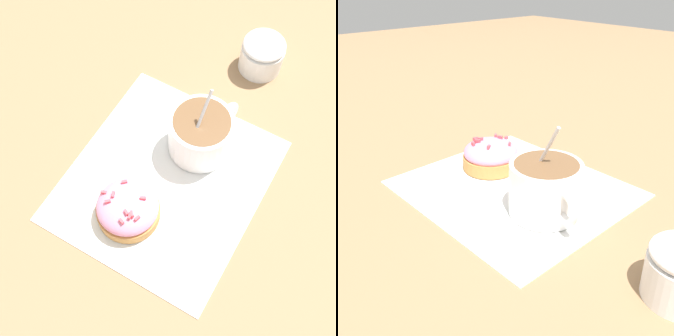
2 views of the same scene
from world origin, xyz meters
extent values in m
plane|color=#93704C|center=(0.00, 0.00, 0.00)|extent=(3.00, 3.00, 0.00)
cube|color=white|center=(0.00, 0.00, 0.00)|extent=(0.27, 0.25, 0.00)
cylinder|color=white|center=(0.07, -0.01, 0.03)|extent=(0.08, 0.08, 0.06)
cylinder|color=brown|center=(0.07, -0.01, 0.06)|extent=(0.07, 0.07, 0.01)
torus|color=white|center=(0.11, -0.03, 0.04)|extent=(0.04, 0.02, 0.04)
ellipsoid|color=silver|center=(0.09, -0.01, 0.01)|extent=(0.03, 0.02, 0.01)
cylinder|color=silver|center=(0.05, -0.01, 0.06)|extent=(0.06, 0.01, 0.10)
cylinder|color=#C18442|center=(-0.07, 0.01, 0.01)|extent=(0.08, 0.08, 0.02)
ellipsoid|color=pink|center=(-0.07, 0.01, 0.03)|extent=(0.08, 0.08, 0.03)
cube|color=#EA4C56|center=(-0.08, 0.00, 0.04)|extent=(0.01, 0.01, 0.00)
cube|color=#EA4C56|center=(-0.05, 0.00, 0.04)|extent=(0.01, 0.01, 0.00)
cube|color=#EA4C56|center=(-0.08, -0.01, 0.04)|extent=(0.01, 0.00, 0.00)
cube|color=#EA4C56|center=(-0.08, 0.01, 0.04)|extent=(0.01, 0.01, 0.00)
cube|color=#EA4C56|center=(-0.09, 0.01, 0.04)|extent=(0.00, 0.01, 0.00)
cube|color=#EA4C56|center=(-0.07, 0.05, 0.04)|extent=(0.01, 0.01, 0.00)
cube|color=#EA4C56|center=(-0.04, 0.03, 0.04)|extent=(0.01, 0.01, 0.00)
cube|color=#EA4C56|center=(-0.08, 0.00, 0.04)|extent=(0.00, 0.01, 0.00)
cube|color=#EA4C56|center=(-0.08, 0.00, 0.04)|extent=(0.01, 0.00, 0.00)
cube|color=#EA4C56|center=(-0.07, 0.03, 0.04)|extent=(0.01, 0.01, 0.00)
cube|color=#EA4C56|center=(-0.08, 0.03, 0.04)|extent=(0.01, 0.01, 0.00)
cylinder|color=white|center=(0.23, -0.02, 0.02)|extent=(0.06, 0.06, 0.04)
ellipsoid|color=white|center=(0.23, -0.02, 0.05)|extent=(0.06, 0.06, 0.02)
camera|label=1|loc=(-0.22, -0.14, 0.55)|focal=50.00mm
camera|label=2|loc=(0.33, -0.30, 0.26)|focal=42.00mm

